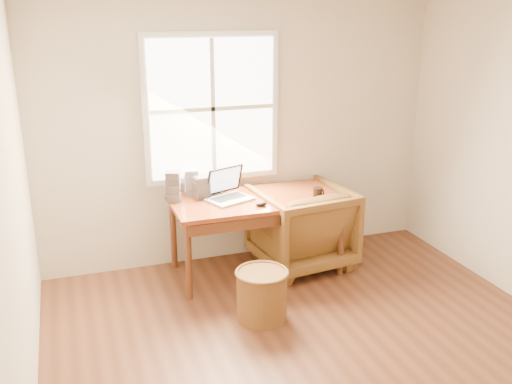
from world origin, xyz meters
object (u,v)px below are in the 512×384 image
Objects in this scene: coffee_mug at (318,193)px; laptop at (230,187)px; cd_stack_a at (192,182)px; desk at (256,200)px; armchair at (301,226)px; wicker_stool at (262,295)px.

laptop is at bearing 171.97° from coffee_mug.
laptop reaches higher than cd_stack_a.
coffee_mug is at bearing -17.98° from desk.
desk is 0.57m from armchair.
cd_stack_a reaches higher than coffee_mug.
laptop is 0.83m from coffee_mug.
cd_stack_a is (-1.02, 0.29, 0.47)m from armchair.
desk is at bearing 73.94° from wicker_stool.
cd_stack_a is (-0.30, 1.16, 0.67)m from wicker_stool.
cd_stack_a is (-0.29, 0.28, -0.01)m from laptop.
armchair is at bearing 119.38° from coffee_mug.
laptop is at bearing 90.36° from wicker_stool.
wicker_stool is at bearing -75.57° from cd_stack_a.
laptop reaches higher than desk.
cd_stack_a reaches higher than wicker_stool.
cd_stack_a is at bearing 161.89° from coffee_mug.
armchair is 2.34× the size of laptop.
desk reaches higher than wicker_stool.
wicker_stool is 1.66× the size of cd_stack_a.
armchair is 9.02× the size of coffee_mug.
laptop is 1.53× the size of cd_stack_a.
coffee_mug is 1.20m from cd_stack_a.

